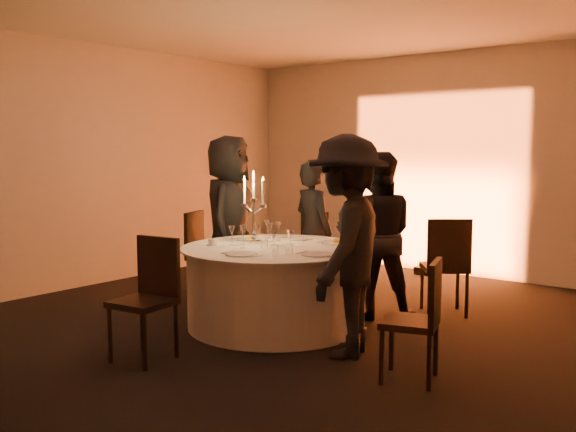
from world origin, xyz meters
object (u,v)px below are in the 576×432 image
Objects in this scene: chair_back_right at (446,261)px; chair_front at (149,291)px; guest_left at (228,217)px; guest_back_right at (376,235)px; chair_left at (203,249)px; chair_back_left at (322,248)px; chair_right at (420,314)px; candelabra at (254,218)px; banquet_table at (275,286)px; coffee_cup at (212,242)px; guest_right at (347,246)px; guest_back_left at (313,231)px.

chair_back_right is 1.02× the size of chair_front.
guest_left is 1.11× the size of guest_back_right.
guest_left is at bearing 108.52° from chair_front.
chair_left is 0.98× the size of chair_back_left.
guest_left is (-2.31, -0.77, 0.36)m from chair_back_right.
candelabra reaches higher than chair_right.
banquet_table is 16.36× the size of coffee_cup.
chair_back_right is 1.72m from guest_right.
guest_back_right reaches higher than chair_back_left.
candelabra reaches higher than chair_left.
chair_front is 1.65m from guest_right.
chair_back_right is at bearing -163.35° from chair_back_left.
banquet_table is 0.99× the size of guest_right.
banquet_table is at bearing -126.27° from chair_left.
chair_back_right is at bearing -152.83° from guest_back_left.
chair_right is 0.89m from guest_right.
chair_right is 1.85m from guest_back_right.
chair_back_right is at bearing -172.06° from guest_back_right.
chair_right reaches higher than banquet_table.
chair_front is at bearing -72.50° from coffee_cup.
guest_back_right reaches higher than chair_back_right.
chair_left is 1.25m from candelabra.
guest_right is 1.56m from coffee_cup.
chair_left is 0.97× the size of chair_back_right.
chair_front reaches higher than chair_right.
chair_right is (3.21, -0.95, -0.05)m from chair_left.
banquet_table is at bearing 30.04° from coffee_cup.
coffee_cup is at bearing 99.83° from guest_back_left.
coffee_cup is (-1.68, -1.68, 0.23)m from chair_back_right.
coffee_cup is (-1.14, -1.18, -0.04)m from guest_back_right.
banquet_table is 2.49× the size of candelabra.
coffee_cup is 0.15× the size of candelabra.
coffee_cup is (-1.55, 0.01, -0.11)m from guest_right.
chair_right is (2.14, -1.80, -0.06)m from chair_back_left.
banquet_table is at bearing -123.27° from chair_right.
chair_left is 0.48m from guest_left.
guest_back_left is (0.01, -0.18, 0.21)m from chair_back_left.
chair_back_left is (-0.36, 1.29, 0.18)m from banquet_table.
chair_back_right is 1.12× the size of chair_right.
chair_back_right reaches higher than chair_right.
chair_right is (1.78, -0.51, 0.12)m from banquet_table.
guest_right reaches higher than candelabra.
chair_back_left reaches higher than chair_right.
chair_left is 2.58m from guest_right.
chair_front is 0.59× the size of guest_back_right.
guest_left reaches higher than chair_front.
guest_left reaches higher than banquet_table.
guest_left reaches higher than guest_back_left.
guest_back_right is (-0.54, -0.49, 0.27)m from chair_back_right.
coffee_cup is at bearing -112.18° from chair_right.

